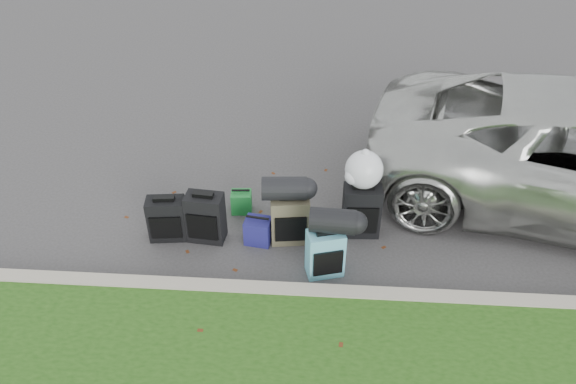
# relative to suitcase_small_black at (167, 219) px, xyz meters

# --- Properties ---
(ground) EXTENTS (120.00, 120.00, 0.00)m
(ground) POSITION_rel_suitcase_small_black_xyz_m (1.55, 0.07, -0.28)
(ground) COLOR #383535
(ground) RESTS_ON ground
(curb) EXTENTS (120.00, 0.18, 0.15)m
(curb) POSITION_rel_suitcase_small_black_xyz_m (1.55, -0.93, -0.21)
(curb) COLOR #9E937F
(curb) RESTS_ON ground
(suitcase_small_black) EXTENTS (0.47, 0.30, 0.56)m
(suitcase_small_black) POSITION_rel_suitcase_small_black_xyz_m (0.00, 0.00, 0.00)
(suitcase_small_black) COLOR black
(suitcase_small_black) RESTS_ON ground
(suitcase_large_black_left) EXTENTS (0.47, 0.31, 0.64)m
(suitcase_large_black_left) POSITION_rel_suitcase_small_black_xyz_m (0.47, 0.01, 0.04)
(suitcase_large_black_left) COLOR black
(suitcase_large_black_left) RESTS_ON ground
(suitcase_olive) EXTENTS (0.49, 0.34, 0.62)m
(suitcase_olive) POSITION_rel_suitcase_small_black_xyz_m (1.49, 0.05, 0.03)
(suitcase_olive) COLOR #433D2C
(suitcase_olive) RESTS_ON ground
(suitcase_teal) EXTENTS (0.46, 0.34, 0.58)m
(suitcase_teal) POSITION_rel_suitcase_small_black_xyz_m (1.92, -0.50, 0.01)
(suitcase_teal) COLOR teal
(suitcase_teal) RESTS_ON ground
(suitcase_large_black_right) EXTENTS (0.46, 0.29, 0.68)m
(suitcase_large_black_right) POSITION_rel_suitcase_small_black_xyz_m (2.35, 0.24, 0.06)
(suitcase_large_black_right) COLOR black
(suitcase_large_black_right) RESTS_ON ground
(tote_green) EXTENTS (0.27, 0.22, 0.29)m
(tote_green) POSITION_rel_suitcase_small_black_xyz_m (0.82, 0.57, -0.13)
(tote_green) COLOR #1B7D30
(tote_green) RESTS_ON ground
(tote_navy) EXTENTS (0.34, 0.29, 0.33)m
(tote_navy) POSITION_rel_suitcase_small_black_xyz_m (1.11, -0.02, -0.12)
(tote_navy) COLOR navy
(tote_navy) RESTS_ON ground
(duffel_left) EXTENTS (0.53, 0.31, 0.28)m
(duffel_left) POSITION_rel_suitcase_small_black_xyz_m (1.42, 0.05, 0.48)
(duffel_left) COLOR black
(duffel_left) RESTS_ON suitcase_olive
(duffel_right) EXTENTS (0.51, 0.31, 0.28)m
(duffel_right) POSITION_rel_suitcase_small_black_xyz_m (1.98, -0.46, 0.44)
(duffel_right) COLOR black
(duffel_right) RESTS_ON suitcase_teal
(trash_bag) EXTENTS (0.45, 0.45, 0.45)m
(trash_bag) POSITION_rel_suitcase_small_black_xyz_m (2.33, 0.29, 0.62)
(trash_bag) COLOR silver
(trash_bag) RESTS_ON suitcase_large_black_right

